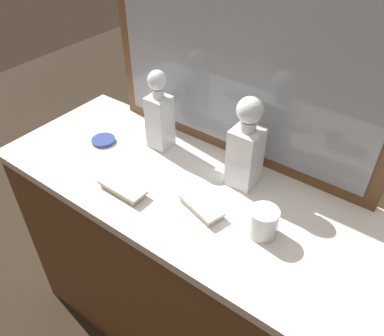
% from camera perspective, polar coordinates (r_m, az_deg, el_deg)
% --- Properties ---
extents(ground_plane, '(6.00, 6.00, 0.00)m').
position_cam_1_polar(ground_plane, '(1.82, 0.00, -22.68)').
color(ground_plane, '#2D2319').
extents(dresser, '(1.31, 0.51, 0.82)m').
position_cam_1_polar(dresser, '(1.47, 0.00, -15.02)').
color(dresser, brown).
rests_on(dresser, ground_plane).
extents(dresser_mirror, '(0.94, 0.03, 0.70)m').
position_cam_1_polar(dresser_mirror, '(1.15, 7.31, 16.68)').
color(dresser_mirror, brown).
rests_on(dresser_mirror, dresser).
extents(crystal_decanter_right, '(0.08, 0.08, 0.29)m').
position_cam_1_polar(crystal_decanter_right, '(1.13, 7.89, 2.50)').
color(crystal_decanter_right, white).
rests_on(crystal_decanter_right, dresser).
extents(crystal_decanter_far_left, '(0.07, 0.07, 0.28)m').
position_cam_1_polar(crystal_decanter_far_left, '(1.29, -4.80, 7.48)').
color(crystal_decanter_far_left, white).
rests_on(crystal_decanter_far_left, dresser).
extents(crystal_tumbler_center, '(0.08, 0.08, 0.08)m').
position_cam_1_polar(crystal_tumbler_center, '(1.03, 10.43, -8.03)').
color(crystal_tumbler_center, white).
rests_on(crystal_tumbler_center, dresser).
extents(silver_brush_right, '(0.15, 0.06, 0.02)m').
position_cam_1_polar(silver_brush_right, '(1.17, -10.19, -2.98)').
color(silver_brush_right, '#B7A88C').
rests_on(silver_brush_right, dresser).
extents(silver_brush_far_left, '(0.15, 0.10, 0.02)m').
position_cam_1_polar(silver_brush_far_left, '(1.09, 1.35, -5.68)').
color(silver_brush_far_left, '#B7A88C').
rests_on(silver_brush_far_left, dresser).
extents(porcelain_dish, '(0.08, 0.08, 0.01)m').
position_cam_1_polar(porcelain_dish, '(1.39, -12.94, 4.00)').
color(porcelain_dish, '#33478C').
rests_on(porcelain_dish, dresser).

